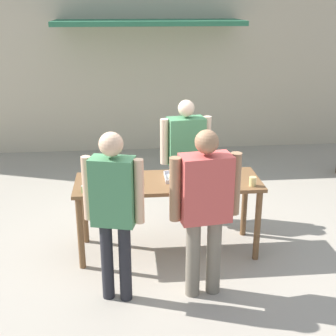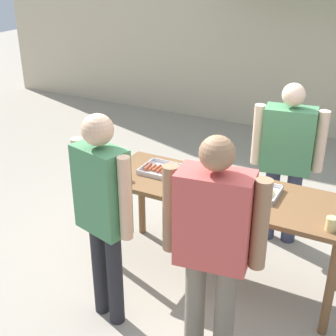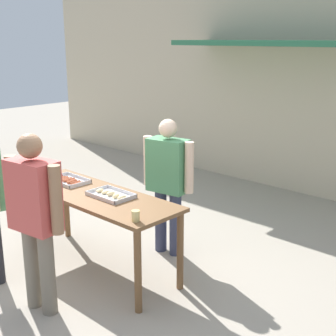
{
  "view_description": "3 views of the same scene",
  "coord_description": "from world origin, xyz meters",
  "px_view_note": "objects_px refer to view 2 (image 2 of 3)",
  "views": [
    {
      "loc": [
        -0.46,
        -4.82,
        2.78
      ],
      "look_at": [
        0.0,
        0.0,
        1.02
      ],
      "focal_mm": 50.0,
      "sensor_mm": 36.0,
      "label": 1
    },
    {
      "loc": [
        1.17,
        -3.24,
        2.66
      ],
      "look_at": [
        -0.55,
        0.05,
        0.92
      ],
      "focal_mm": 50.0,
      "sensor_mm": 36.0,
      "label": 2
    },
    {
      "loc": [
        3.8,
        -2.93,
        2.47
      ],
      "look_at": [
        0.31,
        0.83,
        1.04
      ],
      "focal_mm": 50.0,
      "sensor_mm": 36.0,
      "label": 3
    }
  ],
  "objects_px": {
    "person_server_behind_table": "(287,153)",
    "person_customer_holding_hotdog": "(103,205)",
    "condiment_jar_ketchup": "(126,176)",
    "food_tray_buns": "(251,190)",
    "person_customer_with_cup": "(213,237)",
    "beer_cup": "(331,224)",
    "food_tray_sausages": "(168,172)",
    "condiment_jar_mustard": "(116,174)"
  },
  "relations": [
    {
      "from": "food_tray_sausages",
      "to": "person_customer_with_cup",
      "type": "distance_m",
      "value": 1.24
    },
    {
      "from": "beer_cup",
      "to": "food_tray_buns",
      "type": "bearing_deg",
      "value": 156.74
    },
    {
      "from": "food_tray_buns",
      "to": "person_customer_with_cup",
      "type": "distance_m",
      "value": 0.94
    },
    {
      "from": "food_tray_sausages",
      "to": "beer_cup",
      "type": "relative_size",
      "value": 4.61
    },
    {
      "from": "food_tray_buns",
      "to": "person_customer_holding_hotdog",
      "type": "distance_m",
      "value": 1.24
    },
    {
      "from": "person_server_behind_table",
      "to": "person_customer_holding_hotdog",
      "type": "relative_size",
      "value": 0.95
    },
    {
      "from": "beer_cup",
      "to": "person_customer_holding_hotdog",
      "type": "xyz_separation_m",
      "value": [
        -1.48,
        -0.64,
        0.09
      ]
    },
    {
      "from": "condiment_jar_ketchup",
      "to": "person_server_behind_table",
      "type": "xyz_separation_m",
      "value": [
        1.11,
        1.05,
        0.03
      ]
    },
    {
      "from": "food_tray_buns",
      "to": "beer_cup",
      "type": "xyz_separation_m",
      "value": [
        0.68,
        -0.29,
        0.03
      ]
    },
    {
      "from": "food_tray_buns",
      "to": "beer_cup",
      "type": "bearing_deg",
      "value": -23.26
    },
    {
      "from": "food_tray_buns",
      "to": "person_customer_holding_hotdog",
      "type": "bearing_deg",
      "value": -130.53
    },
    {
      "from": "beer_cup",
      "to": "person_customer_holding_hotdog",
      "type": "relative_size",
      "value": 0.06
    },
    {
      "from": "beer_cup",
      "to": "person_customer_holding_hotdog",
      "type": "bearing_deg",
      "value": -156.52
    },
    {
      "from": "food_tray_buns",
      "to": "condiment_jar_ketchup",
      "type": "bearing_deg",
      "value": -164.5
    },
    {
      "from": "condiment_jar_mustard",
      "to": "person_server_behind_table",
      "type": "bearing_deg",
      "value": 41.55
    },
    {
      "from": "condiment_jar_mustard",
      "to": "person_customer_with_cup",
      "type": "height_order",
      "value": "person_customer_with_cup"
    },
    {
      "from": "condiment_jar_ketchup",
      "to": "food_tray_buns",
      "type": "bearing_deg",
      "value": 15.5
    },
    {
      "from": "food_tray_sausages",
      "to": "food_tray_buns",
      "type": "distance_m",
      "value": 0.76
    },
    {
      "from": "person_server_behind_table",
      "to": "person_customer_holding_hotdog",
      "type": "xyz_separation_m",
      "value": [
        -0.89,
        -1.71,
        0.07
      ]
    },
    {
      "from": "food_tray_sausages",
      "to": "condiment_jar_ketchup",
      "type": "height_order",
      "value": "condiment_jar_ketchup"
    },
    {
      "from": "condiment_jar_ketchup",
      "to": "person_customer_with_cup",
      "type": "xyz_separation_m",
      "value": [
        1.07,
        -0.65,
        0.08
      ]
    },
    {
      "from": "condiment_jar_ketchup",
      "to": "person_server_behind_table",
      "type": "distance_m",
      "value": 1.53
    },
    {
      "from": "food_tray_sausages",
      "to": "person_server_behind_table",
      "type": "xyz_separation_m",
      "value": [
        0.85,
        0.77,
        0.06
      ]
    },
    {
      "from": "person_customer_holding_hotdog",
      "to": "person_customer_with_cup",
      "type": "bearing_deg",
      "value": -165.07
    },
    {
      "from": "food_tray_sausages",
      "to": "beer_cup",
      "type": "height_order",
      "value": "beer_cup"
    },
    {
      "from": "food_tray_sausages",
      "to": "person_server_behind_table",
      "type": "bearing_deg",
      "value": 42.13
    },
    {
      "from": "condiment_jar_ketchup",
      "to": "person_server_behind_table",
      "type": "height_order",
      "value": "person_server_behind_table"
    },
    {
      "from": "beer_cup",
      "to": "person_server_behind_table",
      "type": "relative_size",
      "value": 0.06
    },
    {
      "from": "food_tray_buns",
      "to": "person_customer_holding_hotdog",
      "type": "xyz_separation_m",
      "value": [
        -0.8,
        -0.93,
        0.12
      ]
    },
    {
      "from": "beer_cup",
      "to": "person_server_behind_table",
      "type": "xyz_separation_m",
      "value": [
        -0.59,
        1.06,
        0.02
      ]
    },
    {
      "from": "condiment_jar_mustard",
      "to": "person_customer_holding_hotdog",
      "type": "height_order",
      "value": "person_customer_holding_hotdog"
    },
    {
      "from": "food_tray_sausages",
      "to": "person_customer_holding_hotdog",
      "type": "distance_m",
      "value": 0.94
    },
    {
      "from": "condiment_jar_mustard",
      "to": "person_server_behind_table",
      "type": "height_order",
      "value": "person_server_behind_table"
    },
    {
      "from": "person_server_behind_table",
      "to": "person_customer_with_cup",
      "type": "xyz_separation_m",
      "value": [
        -0.04,
        -1.7,
        0.05
      ]
    },
    {
      "from": "person_customer_holding_hotdog",
      "to": "person_customer_with_cup",
      "type": "distance_m",
      "value": 0.85
    },
    {
      "from": "person_server_behind_table",
      "to": "food_tray_buns",
      "type": "bearing_deg",
      "value": -105.63
    },
    {
      "from": "food_tray_buns",
      "to": "condiment_jar_mustard",
      "type": "bearing_deg",
      "value": -165.08
    },
    {
      "from": "food_tray_buns",
      "to": "condiment_jar_ketchup",
      "type": "relative_size",
      "value": 6.26
    },
    {
      "from": "person_customer_holding_hotdog",
      "to": "condiment_jar_ketchup",
      "type": "bearing_deg",
      "value": -56.62
    },
    {
      "from": "food_tray_sausages",
      "to": "condiment_jar_mustard",
      "type": "bearing_deg",
      "value": -139.88
    },
    {
      "from": "person_server_behind_table",
      "to": "condiment_jar_mustard",
      "type": "bearing_deg",
      "value": -147.4
    },
    {
      "from": "food_tray_sausages",
      "to": "condiment_jar_mustard",
      "type": "distance_m",
      "value": 0.46
    }
  ]
}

